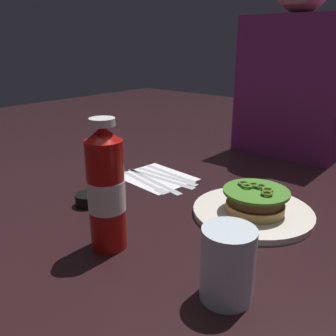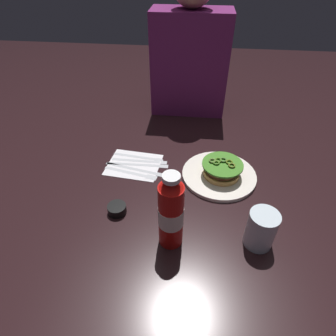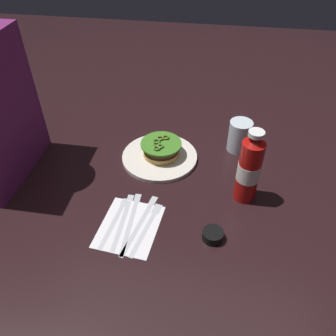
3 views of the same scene
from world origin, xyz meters
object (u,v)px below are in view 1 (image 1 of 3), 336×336
Objects in this scene: water_glass at (227,264)px; burger_sandwich at (255,200)px; dinner_plate at (253,212)px; butter_knife at (164,178)px; ketchup_bottle at (106,190)px; napkin at (156,177)px; fork_utensil at (148,183)px; spoon_utensil at (176,175)px; table_knife at (156,181)px; diner_person at (294,73)px; steak_knife at (170,176)px; condiment_cup at (88,199)px.

burger_sandwich is at bearing 109.22° from water_glass.
butter_knife is (-0.27, 0.03, -0.00)m from dinner_plate.
ketchup_bottle is 1.26× the size of napkin.
fork_utensil is (-0.15, 0.25, -0.10)m from ketchup_bottle.
dinner_plate is at bearing -6.24° from butter_knife.
ketchup_bottle is 0.38m from spoon_utensil.
ketchup_bottle is 1.22× the size of spoon_utensil.
butter_knife is (0.00, 0.03, 0.00)m from table_knife.
diner_person is (0.15, 0.48, 0.25)m from fork_utensil.
table_knife is at bearing -97.08° from spoon_utensil.
water_glass is 0.54× the size of steak_knife.
spoon_utensil is 0.33× the size of diner_person.
water_glass is 0.47m from steak_knife.
dinner_plate is 0.35m from condiment_cup.
diner_person reaches higher than condiment_cup.
napkin is 0.05m from fork_utensil.
burger_sandwich reaches higher than steak_knife.
napkin is 0.04m from table_knife.
napkin is 0.82× the size of table_knife.
table_knife is (-0.28, 0.00, -0.03)m from burger_sandwich.
burger_sandwich is 0.28m from table_knife.
fork_utensil is at bearing 84.15° from condiment_cup.
dinner_plate is 4.51× the size of condiment_cup.
water_glass is at bearing -34.88° from table_knife.
water_glass is 0.19× the size of diner_person.
dinner_plate reaches higher than butter_knife.
ketchup_bottle reaches higher than fork_utensil.
diner_person reaches higher than spoon_utensil.
condiment_cup reaches higher than napkin.
condiment_cup is (-0.30, -0.19, 0.01)m from dinner_plate.
water_glass is at bearing -35.95° from napkin.
condiment_cup is 0.17m from fork_utensil.
diner_person is at bearing 71.82° from steak_knife.
burger_sandwich is 0.28m from steak_knife.
condiment_cup is 0.27× the size of steak_knife.
ketchup_bottle is at bearing -59.62° from fork_utensil.
burger_sandwich is 0.61× the size of butter_knife.
water_glass is 0.57× the size of fork_utensil.
dinner_plate is 1.12× the size of table_knife.
steak_knife is (-0.36, 0.30, -0.05)m from water_glass.
dinner_plate is at bearing 32.61° from condiment_cup.
ketchup_bottle is at bearing -61.71° from napkin.
napkin is 0.96× the size of fork_utensil.
butter_knife is (-0.36, 0.28, -0.05)m from water_glass.
dinner_plate is at bearing -0.15° from table_knife.
butter_knife is at bearing 142.00° from water_glass.
fork_utensil is 0.07m from steak_knife.
water_glass reaches higher than napkin.
condiment_cup reaches higher than spoon_utensil.
diner_person is at bearing 105.88° from dinner_plate.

